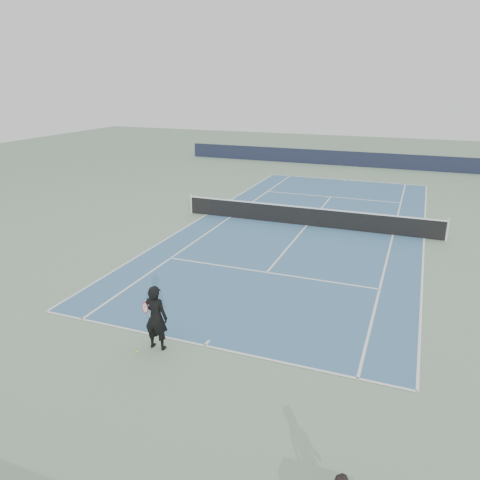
% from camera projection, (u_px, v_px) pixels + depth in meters
% --- Properties ---
extents(ground, '(80.00, 80.00, 0.00)m').
position_uv_depth(ground, '(307.00, 226.00, 23.26)').
color(ground, gray).
extents(court_surface, '(10.97, 23.77, 0.01)m').
position_uv_depth(court_surface, '(307.00, 226.00, 23.26)').
color(court_surface, '#3B688C').
rests_on(court_surface, ground).
extents(tennis_net, '(12.90, 0.10, 1.07)m').
position_uv_depth(tennis_net, '(307.00, 216.00, 23.10)').
color(tennis_net, silver).
rests_on(tennis_net, ground).
extents(windscreen_far, '(30.00, 0.25, 1.20)m').
position_uv_depth(windscreen_far, '(358.00, 159.00, 38.83)').
color(windscreen_far, black).
rests_on(windscreen_far, ground).
extents(tennis_player, '(0.81, 0.52, 1.84)m').
position_uv_depth(tennis_player, '(156.00, 317.00, 12.42)').
color(tennis_player, black).
rests_on(tennis_player, ground).
extents(tennis_ball, '(0.07, 0.07, 0.07)m').
position_uv_depth(tennis_ball, '(138.00, 351.00, 12.47)').
color(tennis_ball, '#C0E62F').
rests_on(tennis_ball, ground).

